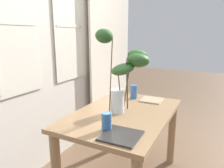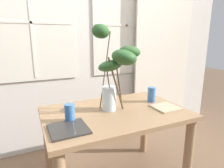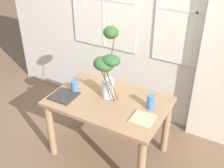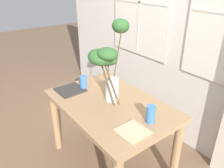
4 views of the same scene
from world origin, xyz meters
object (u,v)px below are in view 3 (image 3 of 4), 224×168
(vase_with_branches, at_px, (107,65))
(plate_square_left, at_px, (64,96))
(drinking_glass_blue_right, at_px, (151,102))
(plate_square_right, at_px, (143,119))
(dining_table, at_px, (109,110))
(drinking_glass_blue_left, at_px, (74,86))

(vase_with_branches, distance_m, plate_square_left, 0.60)
(plate_square_left, bearing_deg, drinking_glass_blue_right, 16.23)
(plate_square_right, bearing_deg, drinking_glass_blue_right, 93.10)
(vase_with_branches, distance_m, drinking_glass_blue_right, 0.55)
(dining_table, height_order, drinking_glass_blue_left, drinking_glass_blue_left)
(dining_table, distance_m, vase_with_branches, 0.53)
(vase_with_branches, xyz_separation_m, drinking_glass_blue_right, (0.44, 0.08, -0.32))
(vase_with_branches, bearing_deg, dining_table, 30.17)
(dining_table, distance_m, drinking_glass_blue_left, 0.45)
(plate_square_left, bearing_deg, plate_square_right, 3.47)
(plate_square_left, relative_size, plate_square_right, 1.21)
(drinking_glass_blue_right, height_order, plate_square_right, drinking_glass_blue_right)
(drinking_glass_blue_left, relative_size, plate_square_right, 0.64)
(dining_table, bearing_deg, plate_square_right, -15.71)
(dining_table, bearing_deg, plate_square_left, -158.08)
(vase_with_branches, relative_size, plate_square_right, 3.53)
(drinking_glass_blue_right, height_order, plate_square_left, drinking_glass_blue_right)
(dining_table, bearing_deg, drinking_glass_blue_right, 10.04)
(drinking_glass_blue_right, distance_m, plate_square_left, 0.90)
(vase_with_branches, relative_size, drinking_glass_blue_right, 5.10)
(vase_with_branches, relative_size, drinking_glass_blue_left, 5.52)
(vase_with_branches, distance_m, drinking_glass_blue_left, 0.51)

